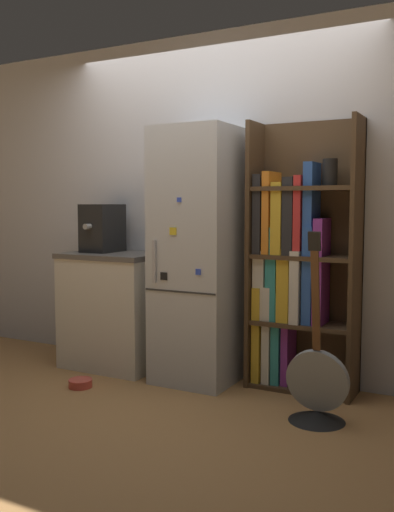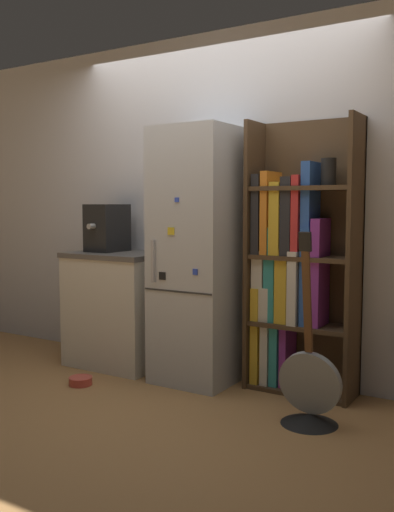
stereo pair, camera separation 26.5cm
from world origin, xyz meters
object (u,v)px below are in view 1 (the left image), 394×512
Objects in this scene: bookshelf at (295,267)px; refrigerator at (199,256)px; guitar at (317,394)px; espresso_machine at (103,228)px; pet_bowl at (80,383)px.

refrigerator is at bearing -167.06° from bookshelf.
bookshelf is 1.63× the size of guitar.
espresso_machine is at bearing 178.20° from refrigerator.
bookshelf reaches higher than guitar.
pet_bowl is (-1.67, -0.17, -0.13)m from guitar.
bookshelf is at bearing 12.94° from refrigerator.
refrigerator is at bearing 40.41° from pet_bowl.
refrigerator is at bearing -1.80° from espresso_machine.
refrigerator is 1.24m from pet_bowl.
espresso_machine is at bearing -175.40° from bookshelf.
refrigerator reaches higher than pet_bowl.
guitar is (1.01, -0.40, -0.76)m from refrigerator.
refrigerator reaches higher than espresso_machine.
bookshelf reaches higher than pet_bowl.
bookshelf reaches higher than refrigerator.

